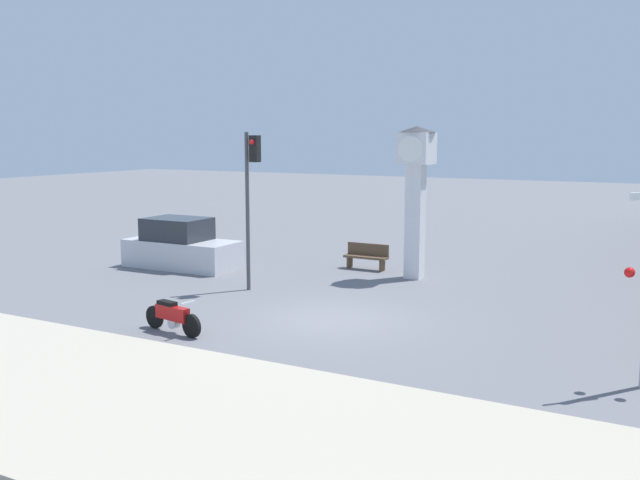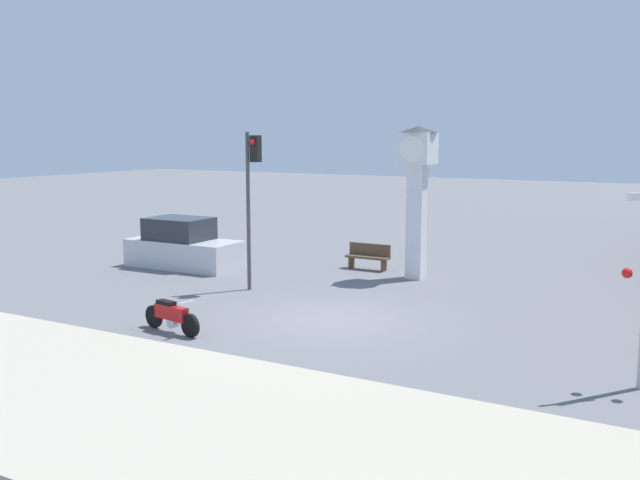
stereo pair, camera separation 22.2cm
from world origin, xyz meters
name	(u,v)px [view 1 (the left image)]	position (x,y,z in m)	size (l,w,h in m)	color
ground_plane	(331,319)	(0.00, 0.00, 0.00)	(120.00, 120.00, 0.00)	slate
sidewalk_strip	(146,406)	(0.00, -6.96, 0.05)	(36.00, 6.00, 0.10)	#B2A893
motorcycle	(172,316)	(-2.78, -2.96, 0.41)	(1.93, 0.52, 0.86)	black
clock_tower	(416,179)	(-0.07, 6.13, 3.34)	(1.25, 1.25, 5.05)	white
traffic_light	(251,184)	(-3.77, 1.94, 3.31)	(0.50, 0.35, 4.86)	#47474C
bench	(367,256)	(-2.14, 6.80, 0.49)	(1.60, 0.44, 0.92)	brown
parked_car	(181,247)	(-8.21, 3.91, 0.75)	(4.23, 1.87, 1.80)	silver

